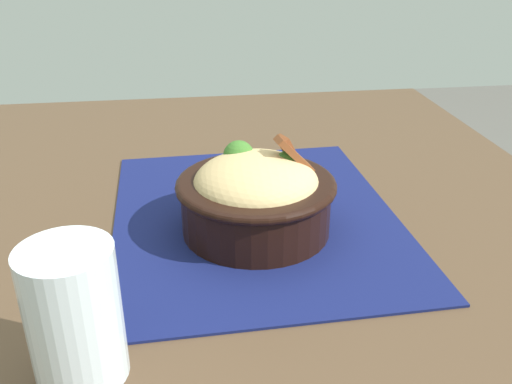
% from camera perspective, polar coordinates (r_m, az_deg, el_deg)
% --- Properties ---
extents(table, '(1.11, 0.90, 0.71)m').
position_cam_1_polar(table, '(0.74, -1.15, -7.15)').
color(table, '#4C3826').
rests_on(table, ground_plane).
extents(placemat, '(0.44, 0.36, 0.00)m').
position_cam_1_polar(placemat, '(0.70, -0.03, -2.62)').
color(placemat, '#11194C').
rests_on(placemat, table).
extents(bowl, '(0.19, 0.19, 0.12)m').
position_cam_1_polar(bowl, '(0.65, 0.01, -0.22)').
color(bowl, black).
rests_on(bowl, placemat).
extents(fork, '(0.05, 0.13, 0.00)m').
position_cam_1_polar(fork, '(0.76, 1.04, 0.04)').
color(fork, '#B4B4B4').
rests_on(fork, placemat).
extents(drinking_glass, '(0.07, 0.07, 0.12)m').
position_cam_1_polar(drinking_glass, '(0.47, -17.93, -12.56)').
color(drinking_glass, silver).
rests_on(drinking_glass, table).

